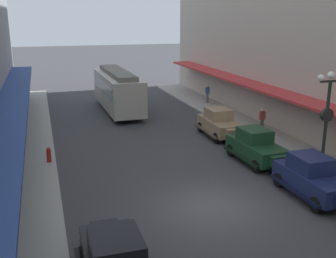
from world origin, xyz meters
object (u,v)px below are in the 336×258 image
parked_car_2 (313,176)px  parked_car_4 (256,146)px  pedestrian_0 (262,120)px  parked_car_3 (219,122)px  lamp_post_with_clock (326,120)px  streetcar (118,89)px  pedestrian_2 (207,93)px  fire_hydrant (49,154)px

parked_car_2 → parked_car_4: size_ratio=0.99×
parked_car_4 → pedestrian_0: 5.80m
parked_car_2 → parked_car_3: bearing=90.0°
pedestrian_0 → lamp_post_with_clock: bearing=-99.2°
parked_car_4 → streetcar: size_ratio=0.45×
parked_car_2 → pedestrian_2: parked_car_2 is taller
pedestrian_0 → parked_car_3: bearing=173.6°
parked_car_3 → pedestrian_2: 10.25m
streetcar → pedestrian_2: bearing=3.2°
parked_car_4 → streetcar: 15.29m
streetcar → lamp_post_with_clock: bearing=-68.8°
parked_car_4 → pedestrian_0: bearing=56.7°
fire_hydrant → pedestrian_0: 14.16m
parked_car_3 → streetcar: streetcar is taller
parked_car_4 → fire_hydrant: parked_car_4 is taller
streetcar → pedestrian_2: size_ratio=5.87×
parked_car_3 → fire_hydrant: size_ratio=5.21×
parked_car_4 → lamp_post_with_clock: (1.90, -3.07, 2.04)m
parked_car_4 → streetcar: streetcar is taller
pedestrian_2 → parked_car_2: bearing=-99.4°
fire_hydrant → parked_car_2: bearing=-34.9°
parked_car_3 → streetcar: size_ratio=0.44×
parked_car_3 → pedestrian_0: size_ratio=2.61×
parked_car_2 → streetcar: streetcar is taller
pedestrian_0 → pedestrian_2: size_ratio=1.00×
streetcar → parked_car_2: bearing=-75.2°
parked_car_3 → streetcar: bearing=118.6°
parked_car_3 → pedestrian_0: parked_car_3 is taller
streetcar → pedestrian_2: 8.35m
parked_car_4 → pedestrian_2: (3.41, 14.92, 0.05)m
streetcar → lamp_post_with_clock: size_ratio=1.87×
parked_car_3 → parked_car_4: 5.19m
parked_car_4 → lamp_post_with_clock: size_ratio=0.84×
parked_car_4 → pedestrian_2: size_ratio=2.63×
parked_car_3 → streetcar: 10.61m
fire_hydrant → parked_car_4: bearing=-15.6°
parked_car_2 → lamp_post_with_clock: (1.72, 1.60, 2.04)m
parked_car_2 → parked_car_4: 4.67m
lamp_post_with_clock → pedestrian_0: size_ratio=3.15×
parked_car_2 → fire_hydrant: parked_car_2 is taller
lamp_post_with_clock → pedestrian_0: 8.27m
parked_car_3 → pedestrian_2: size_ratio=2.61×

